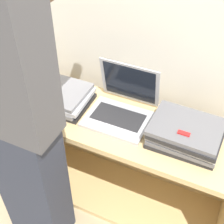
{
  "coord_description": "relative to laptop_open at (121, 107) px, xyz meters",
  "views": [
    {
      "loc": [
        0.51,
        -0.93,
        1.86
      ],
      "look_at": [
        0.0,
        0.16,
        0.8
      ],
      "focal_mm": 50.0,
      "sensor_mm": 36.0,
      "label": 1
    }
  ],
  "objects": [
    {
      "name": "wall_back",
      "position": [
        0.0,
        0.29,
        0.46
      ],
      "size": [
        8.0,
        0.05,
        2.4
      ],
      "color": "silver",
      "rests_on": "ground_plane"
    },
    {
      "name": "laptop_stack_left",
      "position": [
        -0.38,
        -0.06,
        -0.01
      ],
      "size": [
        0.38,
        0.29,
        0.09
      ],
      "color": "#232326",
      "rests_on": "cart"
    },
    {
      "name": "cart",
      "position": [
        0.0,
        0.01,
        -0.4
      ],
      "size": [
        1.44,
        0.47,
        0.68
      ],
      "color": "tan",
      "rests_on": "ground_plane"
    },
    {
      "name": "laptop_open",
      "position": [
        0.0,
        0.0,
        0.0
      ],
      "size": [
        0.35,
        0.33,
        0.29
      ],
      "color": "#B7B7BC",
      "rests_on": "cart"
    },
    {
      "name": "inventory_tag",
      "position": [
        0.38,
        -0.12,
        0.07
      ],
      "size": [
        0.06,
        0.02,
        0.01
      ],
      "color": "red",
      "rests_on": "laptop_stack_right"
    },
    {
      "name": "ground_plane",
      "position": [
        0.0,
        -0.29,
        -0.74
      ],
      "size": [
        12.0,
        12.0,
        0.0
      ],
      "primitive_type": "plane",
      "color": "tan"
    },
    {
      "name": "person",
      "position": [
        -0.31,
        -0.47,
        0.18
      ],
      "size": [
        0.4,
        0.54,
        1.8
      ],
      "color": "#2D3342",
      "rests_on": "ground_plane"
    },
    {
      "name": "laptop_stack_right",
      "position": [
        0.38,
        -0.05,
        0.0
      ],
      "size": [
        0.37,
        0.3,
        0.12
      ],
      "color": "#232326",
      "rests_on": "cart"
    }
  ]
}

